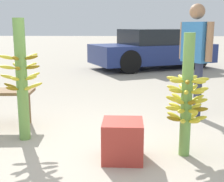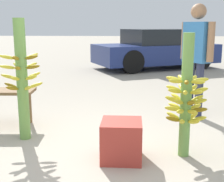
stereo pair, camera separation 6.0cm
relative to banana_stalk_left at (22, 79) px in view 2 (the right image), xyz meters
name	(u,v)px [view 2 (the right image)]	position (x,y,z in m)	size (l,w,h in m)	color
ground_plane	(95,155)	(0.93, -0.46, -0.75)	(80.00, 80.00, 0.00)	#A89E8C
banana_stalk_left	(22,79)	(0.00, 0.00, 0.00)	(0.50, 0.50, 1.46)	#6B9E47
banana_stalk_center	(186,98)	(1.88, -0.39, -0.11)	(0.45, 0.45, 1.31)	#6B9E47
vendor_person	(197,50)	(2.27, 1.15, 0.26)	(0.44, 0.58, 1.69)	#2D334C
parked_car	(157,49)	(2.09, 6.72, -0.13)	(4.28, 3.28, 1.27)	navy
produce_crate	(122,140)	(1.22, -0.54, -0.55)	(0.42, 0.42, 0.42)	#B2382D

